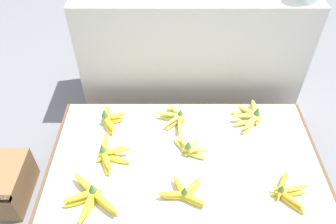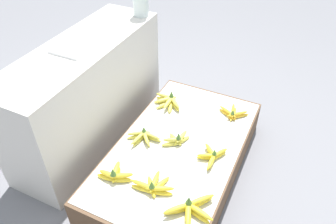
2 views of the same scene
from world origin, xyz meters
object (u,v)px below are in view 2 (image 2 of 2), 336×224
(banana_bunch_back_midleft, at_px, (144,136))
(foam_tray_white, at_px, (76,46))
(banana_bunch_back_midright, at_px, (169,101))
(glass_jar, at_px, (141,0))
(banana_bunch_front_left, at_px, (191,209))
(banana_bunch_middle_midleft, at_px, (177,140))
(banana_bunch_back_left, at_px, (115,175))
(banana_bunch_front_midleft, at_px, (212,156))
(banana_bunch_middle_left, at_px, (153,187))
(banana_bunch_front_midright, at_px, (233,113))

(banana_bunch_back_midleft, bearing_deg, foam_tray_white, 80.78)
(banana_bunch_back_midright, distance_m, glass_jar, 0.73)
(banana_bunch_front_left, relative_size, banana_bunch_middle_midleft, 1.46)
(banana_bunch_front_left, xyz_separation_m, foam_tray_white, (0.44, 0.95, 0.48))
(banana_bunch_back_left, relative_size, foam_tray_white, 0.77)
(banana_bunch_front_midleft, bearing_deg, banana_bunch_back_midleft, 93.64)
(banana_bunch_back_midleft, relative_size, banana_bunch_back_midright, 0.95)
(banana_bunch_front_midleft, height_order, banana_bunch_middle_left, banana_bunch_middle_left)
(banana_bunch_back_left, height_order, glass_jar, glass_jar)
(banana_bunch_middle_left, xyz_separation_m, banana_bunch_back_midright, (0.72, 0.25, 0.00))
(banana_bunch_middle_left, relative_size, banana_bunch_middle_midleft, 1.37)
(banana_bunch_front_left, xyz_separation_m, banana_bunch_middle_midleft, (0.43, 0.27, -0.00))
(banana_bunch_middle_midleft, bearing_deg, banana_bunch_front_midleft, -97.76)
(banana_bunch_middle_midleft, relative_size, banana_bunch_back_midright, 0.76)
(banana_bunch_back_midright, bearing_deg, banana_bunch_back_left, -178.39)
(banana_bunch_front_midleft, height_order, glass_jar, glass_jar)
(banana_bunch_front_midleft, relative_size, banana_bunch_back_midright, 0.88)
(banana_bunch_front_left, distance_m, banana_bunch_middle_midleft, 0.51)
(banana_bunch_front_midright, xyz_separation_m, banana_bunch_back_midright, (-0.07, 0.45, 0.01))
(banana_bunch_middle_midleft, distance_m, glass_jar, 1.01)
(banana_bunch_back_left, distance_m, banana_bunch_back_midright, 0.74)
(banana_bunch_front_left, xyz_separation_m, banana_bunch_front_midright, (0.83, 0.03, -0.01))
(banana_bunch_back_midright, distance_m, foam_tray_white, 0.74)
(banana_bunch_front_left, bearing_deg, banana_bunch_back_midright, 32.65)
(banana_bunch_back_midright, relative_size, glass_jar, 1.06)
(banana_bunch_front_midleft, relative_size, banana_bunch_back_midleft, 0.93)
(banana_bunch_front_midright, height_order, banana_bunch_back_left, banana_bunch_back_left)
(banana_bunch_middle_midleft, bearing_deg, banana_bunch_front_left, -147.57)
(banana_bunch_front_midleft, relative_size, banana_bunch_middle_midleft, 1.17)
(banana_bunch_middle_midleft, bearing_deg, foam_tray_white, 88.67)
(banana_bunch_middle_left, distance_m, banana_bunch_back_midright, 0.76)
(glass_jar, height_order, foam_tray_white, glass_jar)
(banana_bunch_middle_left, bearing_deg, glass_jar, 31.04)
(banana_bunch_front_left, height_order, banana_bunch_back_left, banana_bunch_back_left)
(banana_bunch_front_midleft, height_order, banana_bunch_back_midright, banana_bunch_back_midright)
(banana_bunch_back_midleft, xyz_separation_m, glass_jar, (0.66, 0.36, 0.59))
(banana_bunch_front_midleft, xyz_separation_m, banana_bunch_front_midright, (0.44, 0.00, -0.00))
(banana_bunch_front_midleft, relative_size, banana_bunch_front_midright, 0.96)
(banana_bunch_front_left, bearing_deg, banana_bunch_back_midleft, 52.39)
(banana_bunch_front_left, relative_size, foam_tray_white, 0.96)
(banana_bunch_back_midright, bearing_deg, banana_bunch_front_midright, -80.65)
(banana_bunch_middle_midleft, relative_size, banana_bunch_back_left, 0.86)
(banana_bunch_middle_midleft, height_order, foam_tray_white, foam_tray_white)
(banana_bunch_back_left, xyz_separation_m, glass_jar, (1.01, 0.37, 0.58))
(banana_bunch_front_midleft, relative_size, foam_tray_white, 0.77)
(banana_bunch_back_midright, bearing_deg, banana_bunch_front_midleft, -128.39)
(banana_bunch_front_left, xyz_separation_m, banana_bunch_front_midleft, (0.39, 0.03, -0.01))
(banana_bunch_middle_left, distance_m, glass_jar, 1.29)
(banana_bunch_back_midleft, bearing_deg, banana_bunch_back_left, -178.30)
(banana_bunch_back_midleft, height_order, glass_jar, glass_jar)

